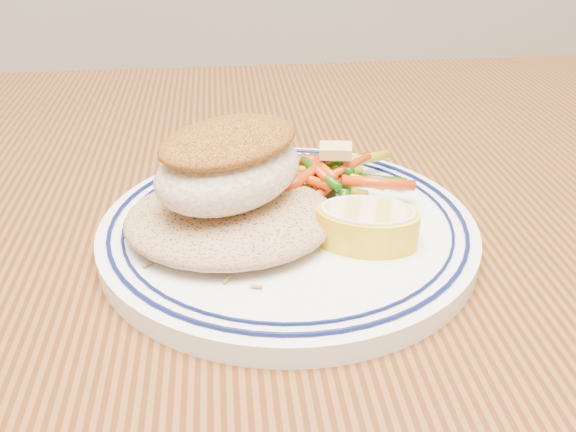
# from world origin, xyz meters

# --- Properties ---
(dining_table) EXTENTS (1.50, 0.90, 0.75)m
(dining_table) POSITION_xyz_m (0.00, 0.00, 0.65)
(dining_table) COLOR #4C270F
(dining_table) RESTS_ON ground
(plate) EXTENTS (0.26, 0.26, 0.02)m
(plate) POSITION_xyz_m (0.04, 0.01, 0.76)
(plate) COLOR white
(plate) RESTS_ON dining_table
(rice_pilaf) EXTENTS (0.14, 0.13, 0.03)m
(rice_pilaf) POSITION_xyz_m (-0.00, 0.01, 0.78)
(rice_pilaf) COLOR #A37951
(rice_pilaf) RESTS_ON plate
(fish_fillet) EXTENTS (0.13, 0.13, 0.05)m
(fish_fillet) POSITION_xyz_m (-0.00, 0.01, 0.81)
(fish_fillet) COLOR beige
(fish_fillet) RESTS_ON rice_pilaf
(vegetable_pile) EXTENTS (0.11, 0.09, 0.03)m
(vegetable_pile) POSITION_xyz_m (0.07, 0.06, 0.78)
(vegetable_pile) COLOR #B09B12
(vegetable_pile) RESTS_ON plate
(butter_pat) EXTENTS (0.03, 0.02, 0.01)m
(butter_pat) POSITION_xyz_m (0.08, 0.06, 0.80)
(butter_pat) COLOR #E4C66F
(butter_pat) RESTS_ON vegetable_pile
(lemon_wedge) EXTENTS (0.08, 0.08, 0.03)m
(lemon_wedge) POSITION_xyz_m (0.08, -0.02, 0.78)
(lemon_wedge) COLOR yellow
(lemon_wedge) RESTS_ON plate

